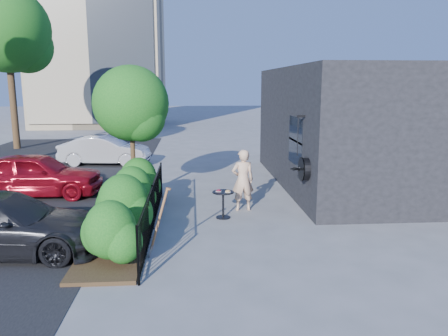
{
  "coord_description": "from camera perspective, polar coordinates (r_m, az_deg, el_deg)",
  "views": [
    {
      "loc": [
        -0.54,
        -10.17,
        3.46
      ],
      "look_at": [
        0.32,
        1.46,
        1.2
      ],
      "focal_mm": 35.0,
      "sensor_mm": 36.0,
      "label": 1
    }
  ],
  "objects": [
    {
      "name": "shop_building",
      "position": [
        15.93,
        18.14,
        5.16
      ],
      "size": [
        6.22,
        9.0,
        4.0
      ],
      "color": "black",
      "rests_on": "ground"
    },
    {
      "name": "fence",
      "position": [
        10.62,
        -9.28,
        -5.03
      ],
      "size": [
        0.05,
        6.05,
        1.1
      ],
      "color": "black",
      "rests_on": "ground"
    },
    {
      "name": "shrubs",
      "position": [
        10.75,
        -12.45,
        -4.18
      ],
      "size": [
        1.1,
        5.6,
        1.24
      ],
      "color": "#145B18",
      "rests_on": "ground"
    },
    {
      "name": "cafe_table",
      "position": [
        11.38,
        -0.11,
        -4.17
      ],
      "size": [
        0.56,
        0.56,
        0.76
      ],
      "rotation": [
        0.0,
        0.0,
        -0.14
      ],
      "color": "black",
      "rests_on": "ground"
    },
    {
      "name": "patio_tree",
      "position": [
        13.06,
        -11.78,
        7.68
      ],
      "size": [
        2.2,
        2.2,
        3.94
      ],
      "color": "#3F2B19",
      "rests_on": "ground"
    },
    {
      "name": "planting_bed",
      "position": [
        10.86,
        -12.91,
        -7.68
      ],
      "size": [
        1.3,
        6.0,
        0.08
      ],
      "primitive_type": "cube",
      "color": "#382616",
      "rests_on": "ground"
    },
    {
      "name": "shovel",
      "position": [
        8.96,
        -8.67,
        -7.48
      ],
      "size": [
        0.5,
        0.19,
        1.47
      ],
      "color": "brown",
      "rests_on": "ground"
    },
    {
      "name": "car_darkgrey",
      "position": [
        10.11,
        -27.08,
        -6.53
      ],
      "size": [
        4.43,
        2.01,
        1.26
      ],
      "primitive_type": "imported",
      "rotation": [
        0.0,
        0.0,
        1.51
      ],
      "color": "black",
      "rests_on": "ground"
    },
    {
      "name": "street_tree_far",
      "position": [
        26.01,
        -26.37,
        15.28
      ],
      "size": [
        4.4,
        4.4,
        8.28
      ],
      "color": "#3F2B19",
      "rests_on": "ground"
    },
    {
      "name": "woman",
      "position": [
        12.01,
        2.47,
        -1.59
      ],
      "size": [
        0.66,
        0.46,
        1.7
      ],
      "primitive_type": "imported",
      "rotation": [
        0.0,
        0.0,
        3.24
      ],
      "color": "#DCB08E",
      "rests_on": "ground"
    },
    {
      "name": "ground",
      "position": [
        10.76,
        -1.13,
        -7.8
      ],
      "size": [
        120.0,
        120.0,
        0.0
      ],
      "primitive_type": "plane",
      "color": "gray",
      "rests_on": "ground"
    },
    {
      "name": "car_red",
      "position": [
        14.76,
        -23.41,
        -0.78
      ],
      "size": [
        4.07,
        1.72,
        1.37
      ],
      "primitive_type": "imported",
      "rotation": [
        0.0,
        0.0,
        1.55
      ],
      "color": "maroon",
      "rests_on": "ground"
    },
    {
      "name": "car_silver",
      "position": [
        19.58,
        -15.3,
        2.25
      ],
      "size": [
        3.92,
        1.73,
        1.25
      ],
      "primitive_type": "imported",
      "rotation": [
        0.0,
        0.0,
        1.46
      ],
      "color": "silver",
      "rests_on": "ground"
    }
  ]
}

